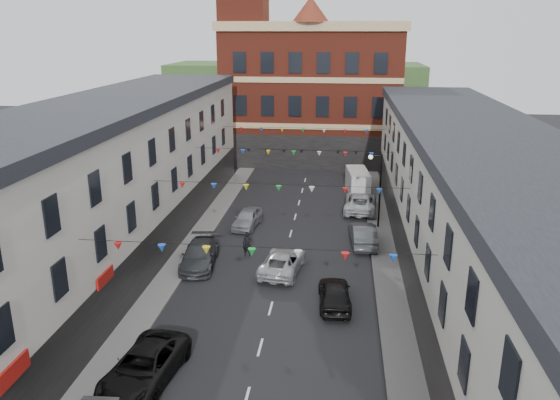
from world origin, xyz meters
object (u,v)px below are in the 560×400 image
at_px(street_lamp, 377,181).
at_px(car_left_c, 144,366).
at_px(white_van, 358,181).
at_px(pedestrian, 247,244).
at_px(car_right_d, 335,294).
at_px(moving_car, 283,262).
at_px(car_right_e, 363,234).
at_px(car_left_e, 247,218).
at_px(car_left_d, 199,255).
at_px(car_right_f, 360,202).

relative_size(street_lamp, car_left_c, 1.08).
distance_m(white_van, pedestrian, 18.75).
bearing_deg(car_right_d, pedestrian, -50.60).
distance_m(street_lamp, white_van, 10.73).
bearing_deg(moving_car, white_van, -97.70).
bearing_deg(pedestrian, car_right_e, 23.27).
relative_size(car_left_c, car_left_e, 1.30).
bearing_deg(car_left_d, white_van, 54.64).
xyz_separation_m(street_lamp, car_left_e, (-10.15, -0.86, -3.18)).
bearing_deg(car_right_e, street_lamp, -109.45).
xyz_separation_m(street_lamp, car_right_f, (-1.05, 4.20, -3.09)).
xyz_separation_m(car_right_f, pedestrian, (-8.10, -10.89, 0.08)).
height_order(car_right_e, moving_car, car_right_e).
bearing_deg(street_lamp, pedestrian, -143.81).
height_order(car_left_e, car_right_f, car_right_f).
height_order(car_left_c, pedestrian, pedestrian).
relative_size(car_left_e, moving_car, 0.83).
distance_m(car_left_e, moving_car, 8.98).
height_order(car_right_f, white_van, white_van).
relative_size(car_right_d, moving_car, 0.86).
xyz_separation_m(car_right_f, white_van, (-0.12, 6.08, 0.25)).
xyz_separation_m(car_left_c, car_right_e, (10.22, 17.65, 0.03)).
bearing_deg(car_left_c, white_van, 79.45).
bearing_deg(white_van, pedestrian, -121.83).
bearing_deg(white_van, car_left_d, -126.52).
distance_m(moving_car, pedestrian, 3.60).
relative_size(car_left_c, car_left_d, 1.05).
relative_size(car_right_e, moving_car, 0.94).
xyz_separation_m(moving_car, pedestrian, (-2.73, 2.33, 0.17)).
distance_m(car_left_e, pedestrian, 5.92).
bearing_deg(white_van, moving_car, -111.85).
height_order(car_left_d, white_van, white_van).
distance_m(car_right_d, moving_car, 5.48).
bearing_deg(car_left_d, pedestrian, 28.70).
bearing_deg(street_lamp, car_left_c, -117.88).
distance_m(car_left_d, white_van, 21.85).
xyz_separation_m(car_left_e, pedestrian, (1.00, -5.83, 0.16)).
bearing_deg(car_left_e, car_left_c, -86.09).
relative_size(car_left_d, car_right_f, 0.90).
relative_size(car_left_e, pedestrian, 2.39).
bearing_deg(car_right_e, car_left_e, -20.58).
distance_m(street_lamp, pedestrian, 11.73).
xyz_separation_m(car_left_d, car_right_d, (9.10, -4.60, -0.01)).
bearing_deg(moving_car, car_left_e, -57.93).
height_order(car_left_e, white_van, white_van).
relative_size(car_left_e, car_right_e, 0.88).
bearing_deg(car_right_f, white_van, -85.25).
bearing_deg(car_right_d, car_left_e, -63.79).
relative_size(car_left_d, car_right_d, 1.19).
relative_size(street_lamp, car_right_d, 1.36).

